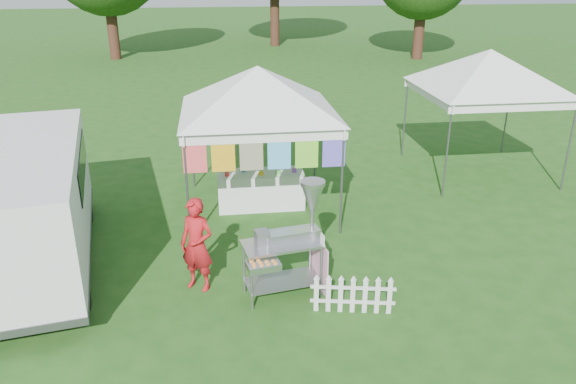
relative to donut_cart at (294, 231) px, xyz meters
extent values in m
plane|color=#1F4E16|center=(-0.25, -0.12, -1.09)|extent=(120.00, 120.00, 0.00)
cylinder|color=#59595E|center=(-1.67, 1.96, -0.04)|extent=(0.04, 0.04, 2.10)
cylinder|color=#59595E|center=(1.17, 1.96, -0.04)|extent=(0.04, 0.04, 2.10)
cylinder|color=#59595E|center=(-1.67, 4.80, -0.04)|extent=(0.04, 0.04, 2.10)
cylinder|color=#59595E|center=(1.17, 4.80, -0.04)|extent=(0.04, 0.04, 2.10)
cube|color=white|center=(-0.25, 1.96, 0.91)|extent=(3.00, 0.03, 0.22)
cube|color=white|center=(-0.25, 4.80, 0.91)|extent=(3.00, 0.03, 0.22)
pyramid|color=white|center=(-0.25, 3.38, 1.91)|extent=(4.24, 4.24, 0.90)
cylinder|color=#59595E|center=(-0.25, 1.96, 0.99)|extent=(3.00, 0.03, 0.03)
cube|color=#DF1B69|center=(-1.50, 1.96, 0.64)|extent=(0.42, 0.01, 0.70)
cube|color=#CE5716|center=(-1.00, 1.96, 0.64)|extent=(0.42, 0.01, 0.70)
cube|color=#EEB10C|center=(-0.50, 1.96, 0.64)|extent=(0.42, 0.01, 0.70)
cube|color=#1B7EDF|center=(0.00, 1.96, 0.64)|extent=(0.42, 0.01, 0.70)
cube|color=#1A9C21|center=(0.50, 1.96, 0.64)|extent=(0.42, 0.01, 0.70)
cube|color=purple|center=(1.00, 1.96, 0.64)|extent=(0.42, 0.01, 0.70)
cylinder|color=#59595E|center=(3.83, 3.46, -0.04)|extent=(0.04, 0.04, 2.10)
cylinder|color=#59595E|center=(6.67, 3.46, -0.04)|extent=(0.04, 0.04, 2.10)
cylinder|color=#59595E|center=(3.83, 6.30, -0.04)|extent=(0.04, 0.04, 2.10)
cylinder|color=#59595E|center=(6.67, 6.30, -0.04)|extent=(0.04, 0.04, 2.10)
cube|color=white|center=(5.25, 3.46, 0.91)|extent=(3.00, 0.03, 0.22)
cube|color=white|center=(5.25, 6.30, 0.91)|extent=(3.00, 0.03, 0.22)
pyramid|color=white|center=(5.25, 4.88, 1.91)|extent=(4.24, 4.24, 0.90)
cylinder|color=#59595E|center=(5.25, 3.46, 0.99)|extent=(3.00, 0.03, 0.03)
cylinder|color=#3C2116|center=(-6.25, 23.88, 0.89)|extent=(0.56, 0.56, 3.96)
cylinder|color=#3C2116|center=(2.75, 27.88, 1.33)|extent=(0.56, 0.56, 4.84)
cylinder|color=#3C2116|center=(9.75, 21.88, 0.67)|extent=(0.56, 0.56, 3.52)
cylinder|color=gray|center=(-0.69, -0.37, -0.64)|extent=(0.05, 0.05, 0.90)
cylinder|color=gray|center=(0.39, -0.17, -0.64)|extent=(0.05, 0.05, 0.90)
cylinder|color=gray|center=(-0.78, 0.12, -0.64)|extent=(0.05, 0.05, 0.90)
cylinder|color=gray|center=(0.30, 0.32, -0.64)|extent=(0.05, 0.05, 0.90)
cube|color=gray|center=(-0.19, -0.03, -0.84)|extent=(1.22, 0.76, 0.01)
cube|color=#B7B7BC|center=(-0.19, -0.03, -0.19)|extent=(1.28, 0.80, 0.04)
cube|color=#B7B7BC|center=(-0.03, 0.05, -0.09)|extent=(0.88, 0.39, 0.15)
cube|color=gray|center=(-0.50, -0.03, -0.06)|extent=(0.23, 0.25, 0.22)
cylinder|color=gray|center=(0.29, 0.11, 0.26)|extent=(0.06, 0.06, 0.90)
cone|color=#B7B7BC|center=(0.29, 0.11, 0.51)|extent=(0.42, 0.42, 0.40)
cylinder|color=#B7B7BC|center=(0.29, 0.11, 0.73)|extent=(0.44, 0.44, 0.06)
cube|color=#B7B7BC|center=(-0.52, -0.47, -0.29)|extent=(0.52, 0.38, 0.10)
cube|color=pink|center=(0.41, 0.08, -0.64)|extent=(0.15, 0.74, 0.81)
cube|color=white|center=(0.40, -0.20, -0.07)|extent=(0.04, 0.14, 0.18)
imported|color=#B3161C|center=(-1.49, 0.36, -0.32)|extent=(0.67, 0.60, 1.53)
cube|color=silver|center=(-4.37, 1.43, 0.14)|extent=(2.83, 5.27, 1.75)
cube|color=#59595E|center=(-4.37, 1.43, -0.74)|extent=(2.86, 5.32, 0.12)
cube|color=silver|center=(-4.74, 3.55, -0.29)|extent=(1.99, 1.02, 0.90)
cube|color=black|center=(-3.48, 2.19, 0.46)|extent=(0.49, 2.71, 0.55)
cube|color=black|center=(-4.80, 3.91, 0.46)|extent=(1.68, 0.32, 0.55)
cylinder|color=black|center=(-3.23, 0.00, -0.75)|extent=(0.33, 0.71, 0.68)
cylinder|color=black|center=(-3.78, 3.16, -0.75)|extent=(0.33, 0.71, 0.68)
cube|color=silver|center=(0.26, -0.54, -0.81)|extent=(0.07, 0.03, 0.56)
cube|color=silver|center=(0.43, -0.57, -0.81)|extent=(0.07, 0.03, 0.56)
cube|color=silver|center=(0.61, -0.61, -0.81)|extent=(0.07, 0.03, 0.56)
cube|color=silver|center=(0.79, -0.64, -0.81)|extent=(0.07, 0.03, 0.56)
cube|color=silver|center=(0.96, -0.68, -0.81)|extent=(0.07, 0.03, 0.56)
cube|color=silver|center=(1.14, -0.71, -0.81)|extent=(0.07, 0.03, 0.56)
cube|color=silver|center=(1.32, -0.74, -0.81)|extent=(0.07, 0.03, 0.56)
cube|color=silver|center=(0.79, -0.64, -0.91)|extent=(1.24, 0.27, 0.05)
cube|color=silver|center=(0.79, -0.64, -0.67)|extent=(1.24, 0.27, 0.05)
cube|color=white|center=(-0.23, 3.44, -0.70)|extent=(1.80, 0.70, 0.77)
camera|label=1|loc=(-1.09, -7.54, 3.79)|focal=35.00mm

